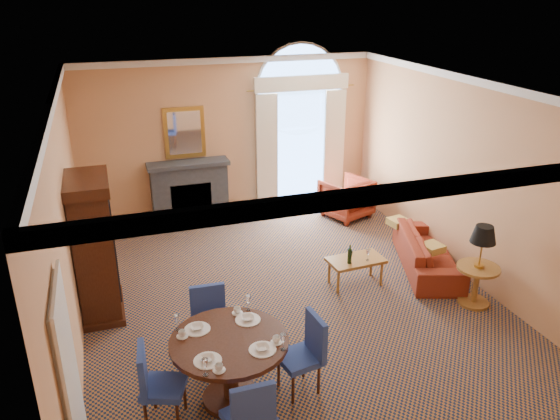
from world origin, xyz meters
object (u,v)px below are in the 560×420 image
object	(u,v)px
armchair	(346,198)
side_table	(480,256)
dining_table	(230,356)
coffee_table	(356,261)
sofa	(428,252)
armoire	(95,250)

from	to	relation	value
armchair	side_table	bearing A→B (deg)	74.91
dining_table	coffee_table	world-z (taller)	dining_table
sofa	coffee_table	xyz separation A→B (m)	(-1.40, -0.12, 0.12)
side_table	armoire	bearing A→B (deg)	163.63
armoire	side_table	size ratio (longest dim) A/B	1.65
armchair	side_table	xyz separation A→B (m)	(0.42, -3.71, 0.39)
sofa	coffee_table	bearing A→B (deg)	114.18
dining_table	sofa	distance (m)	4.45
armoire	sofa	distance (m)	5.33
armoire	side_table	xyz separation A→B (m)	(5.32, -1.56, -0.20)
armoire	dining_table	world-z (taller)	armoire
sofa	side_table	world-z (taller)	side_table
armoire	dining_table	xyz separation A→B (m)	(1.36, -2.44, -0.39)
side_table	dining_table	bearing A→B (deg)	-167.59
armchair	side_table	world-z (taller)	side_table
side_table	armchair	bearing A→B (deg)	96.39
dining_table	armchair	xyz separation A→B (m)	(3.55, 4.58, -0.21)
armoire	sofa	world-z (taller)	armoire
armoire	dining_table	distance (m)	2.81
armchair	coffee_table	xyz separation A→B (m)	(-1.04, -2.61, 0.01)
armchair	coffee_table	world-z (taller)	armchair
dining_table	armchair	size ratio (longest dim) A/B	1.49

